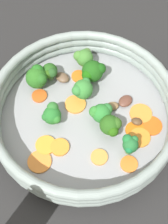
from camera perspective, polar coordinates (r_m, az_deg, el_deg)
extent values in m
plane|color=#252525|center=(0.64, 0.00, -1.47)|extent=(4.00, 4.00, 0.00)
cylinder|color=#939699|center=(0.64, 0.00, -1.09)|extent=(0.35, 0.35, 0.02)
torus|color=#8D9C96|center=(0.62, 0.00, -0.26)|extent=(0.37, 0.37, 0.02)
torus|color=#8D9C96|center=(0.60, 0.00, 0.65)|extent=(0.37, 0.37, 0.02)
torus|color=#8D9C96|center=(0.59, 0.00, 1.61)|extent=(0.37, 0.37, 0.02)
sphere|color=#989B97|center=(0.66, 14.46, 2.03)|extent=(0.01, 0.01, 0.01)
sphere|color=#94999B|center=(0.70, 10.40, 7.57)|extent=(0.01, 0.01, 0.01)
cylinder|color=orange|center=(0.64, -1.60, 1.43)|extent=(0.05, 0.05, 0.00)
cylinder|color=#EF9940|center=(0.59, 2.80, -8.24)|extent=(0.04, 0.04, 0.00)
cylinder|color=orange|center=(0.59, -8.14, -8.97)|extent=(0.06, 0.06, 0.00)
cylinder|color=orange|center=(0.63, 12.21, -2.44)|extent=(0.06, 0.06, 0.00)
cylinder|color=orange|center=(0.64, 10.34, -0.27)|extent=(0.05, 0.05, 0.00)
cylinder|color=orange|center=(0.61, 10.17, -4.61)|extent=(0.06, 0.06, 0.00)
cylinder|color=orange|center=(0.59, 8.24, -9.40)|extent=(0.04, 0.04, 0.00)
cylinder|color=orange|center=(0.60, -6.99, -6.03)|extent=(0.05, 0.05, 0.01)
cylinder|color=orange|center=(0.68, -0.96, 6.55)|extent=(0.05, 0.05, 0.00)
cylinder|color=orange|center=(0.60, -4.44, -6.43)|extent=(0.04, 0.04, 0.01)
cylinder|color=#DA5C1F|center=(0.66, -8.15, 2.93)|extent=(0.03, 0.03, 0.00)
cylinder|color=orange|center=(0.62, 9.29, -3.30)|extent=(0.04, 0.04, 0.00)
cylinder|color=olive|center=(0.59, 8.28, -6.70)|extent=(0.02, 0.02, 0.02)
sphere|color=#246B32|center=(0.58, 8.50, -5.97)|extent=(0.03, 0.03, 0.03)
sphere|color=#1A7239|center=(0.57, 8.25, -6.80)|extent=(0.02, 0.02, 0.02)
sphere|color=#266E34|center=(0.57, 9.18, -5.02)|extent=(0.01, 0.01, 0.01)
sphere|color=#217333|center=(0.57, 7.95, -4.96)|extent=(0.02, 0.02, 0.02)
cylinder|color=#7DB35C|center=(0.67, 1.54, 6.44)|extent=(0.01, 0.01, 0.01)
sphere|color=#1D5715|center=(0.66, 1.58, 7.48)|extent=(0.05, 0.05, 0.05)
sphere|color=#1A5E0D|center=(0.65, 0.70, 6.76)|extent=(0.03, 0.03, 0.03)
sphere|color=#175113|center=(0.65, 3.02, 7.92)|extent=(0.02, 0.02, 0.02)
cylinder|color=#71A159|center=(0.60, 4.34, -3.58)|extent=(0.01, 0.01, 0.02)
sphere|color=#295D1A|center=(0.59, 4.47, -2.71)|extent=(0.04, 0.04, 0.04)
sphere|color=#32611D|center=(0.59, 5.76, -2.11)|extent=(0.02, 0.02, 0.02)
sphere|color=#275D10|center=(0.58, 5.31, -3.53)|extent=(0.02, 0.02, 0.02)
cylinder|color=#87B55F|center=(0.64, -0.17, 3.10)|extent=(0.02, 0.02, 0.02)
sphere|color=#388435|center=(0.63, -0.17, 4.18)|extent=(0.04, 0.04, 0.04)
sphere|color=#368137|center=(0.62, -1.25, 3.95)|extent=(0.02, 0.02, 0.02)
sphere|color=#307E35|center=(0.63, 0.35, 5.50)|extent=(0.02, 0.02, 0.02)
cylinder|color=#8BA45E|center=(0.69, 0.12, 8.76)|extent=(0.01, 0.01, 0.02)
sphere|color=#427E31|center=(0.68, 0.12, 9.85)|extent=(0.04, 0.04, 0.04)
sphere|color=#4B7432|center=(0.68, 0.54, 10.85)|extent=(0.02, 0.02, 0.02)
sphere|color=#488133|center=(0.67, -1.01, 10.22)|extent=(0.02, 0.02, 0.02)
cylinder|color=#8BA670|center=(0.67, -8.70, 4.89)|extent=(0.02, 0.02, 0.02)
sphere|color=#2B6B20|center=(0.65, -8.94, 5.95)|extent=(0.04, 0.04, 0.04)
sphere|color=#236B1E|center=(0.65, -8.50, 7.44)|extent=(0.03, 0.03, 0.03)
sphere|color=#2B6724|center=(0.65, -8.29, 7.18)|extent=(0.03, 0.03, 0.03)
sphere|color=#27631F|center=(0.64, -7.73, 6.11)|extent=(0.02, 0.02, 0.02)
cylinder|color=#7D955C|center=(0.62, -5.72, -1.37)|extent=(0.02, 0.02, 0.01)
sphere|color=#26742B|center=(0.61, -5.85, -0.61)|extent=(0.04, 0.04, 0.04)
sphere|color=#256B2A|center=(0.60, -6.98, -0.90)|extent=(0.02, 0.02, 0.02)
sphere|color=#2F722D|center=(0.61, -5.75, 0.79)|extent=(0.02, 0.02, 0.02)
sphere|color=#2F7C2C|center=(0.60, -5.11, -1.27)|extent=(0.02, 0.02, 0.02)
cylinder|color=#6F984F|center=(0.62, 3.13, -1.07)|extent=(0.01, 0.01, 0.01)
sphere|color=#2E8132|center=(0.60, 3.21, -0.25)|extent=(0.04, 0.04, 0.04)
sphere|color=#328430|center=(0.60, 1.98, 0.26)|extent=(0.02, 0.02, 0.02)
sphere|color=#358431|center=(0.60, 1.96, 0.05)|extent=(0.02, 0.02, 0.02)
sphere|color=#2F7D37|center=(0.61, 4.18, 0.54)|extent=(0.02, 0.02, 0.02)
cylinder|color=#6E9853|center=(0.68, -6.15, 6.61)|extent=(0.01, 0.01, 0.02)
sphere|color=#26591C|center=(0.67, -6.29, 7.50)|extent=(0.03, 0.03, 0.03)
sphere|color=#2A5124|center=(0.66, -5.62, 7.28)|extent=(0.02, 0.02, 0.02)
sphere|color=#2D5715|center=(0.65, -6.56, 6.97)|extent=(0.02, 0.02, 0.02)
sphere|color=#265322|center=(0.65, -5.85, 7.18)|extent=(0.02, 0.02, 0.02)
ellipsoid|color=brown|center=(0.65, 7.58, 2.01)|extent=(0.03, 0.04, 0.01)
ellipsoid|color=olive|center=(0.64, 5.22, 1.10)|extent=(0.03, 0.03, 0.01)
ellipsoid|color=brown|center=(0.67, -4.00, 6.32)|extent=(0.03, 0.02, 0.01)
ellipsoid|color=brown|center=(0.63, 9.64, -1.72)|extent=(0.03, 0.02, 0.01)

